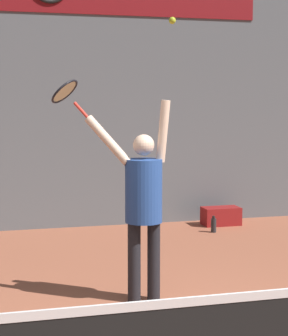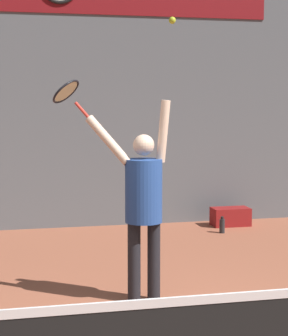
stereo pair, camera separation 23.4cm
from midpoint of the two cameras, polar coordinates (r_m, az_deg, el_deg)
name	(u,v)px [view 2 (the right image)]	position (r m, az deg, el deg)	size (l,w,h in m)	color
back_wall	(90,71)	(9.79, -4.39, 9.08)	(18.00, 0.10, 5.00)	slate
tennis_player	(143,198)	(6.06, 1.05, -2.85)	(0.83, 0.52, 2.03)	black
tennis_racket	(67,93)	(6.27, -6.15, 7.01)	(0.43, 0.42, 0.40)	red
tennis_ball	(172,20)	(6.02, 3.81, 13.65)	(0.07, 0.07, 0.07)	#CCDB2D
water_bottle	(222,226)	(9.47, 8.04, -5.37)	(0.08, 0.08, 0.26)	#262628
equipment_bag	(230,217)	(10.05, 8.77, -4.53)	(0.61, 0.34, 0.29)	maroon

